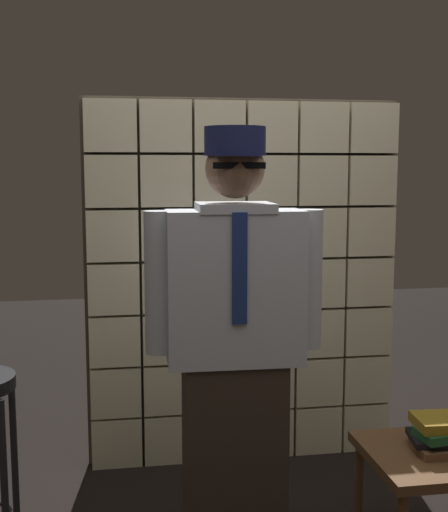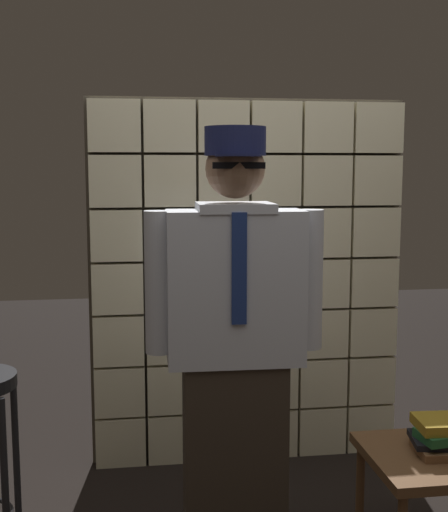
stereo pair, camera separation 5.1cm
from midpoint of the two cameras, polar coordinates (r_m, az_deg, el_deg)
name	(u,v)px [view 1 (the left image)]	position (r m, az deg, el deg)	size (l,w,h in m)	color
glass_block_wall	(244,285)	(3.66, 1.33, -2.42)	(1.70, 0.10, 1.98)	beige
standing_person	(235,344)	(2.67, 0.34, -7.41)	(0.70, 0.30, 1.75)	#382D23
side_table	(433,467)	(2.93, 16.63, -16.60)	(0.52, 0.52, 0.48)	brown
book_stack	(442,435)	(2.90, 17.37, -14.18)	(0.27, 0.24, 0.13)	brown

